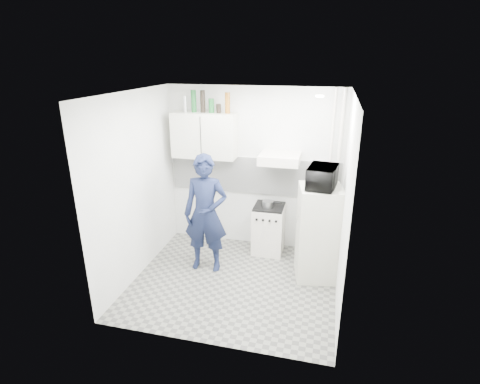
# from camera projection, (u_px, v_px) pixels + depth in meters

# --- Properties ---
(floor) EXTENTS (2.80, 2.80, 0.00)m
(floor) POSITION_uv_depth(u_px,v_px,m) (234.00, 282.00, 5.31)
(floor) COLOR slate
(floor) RESTS_ON ground
(ceiling) EXTENTS (2.80, 2.80, 0.00)m
(ceiling) POSITION_uv_depth(u_px,v_px,m) (233.00, 93.00, 4.41)
(ceiling) COLOR white
(ceiling) RESTS_ON wall_back
(wall_back) EXTENTS (2.80, 0.00, 2.80)m
(wall_back) POSITION_uv_depth(u_px,v_px,m) (254.00, 169.00, 6.00)
(wall_back) COLOR white
(wall_back) RESTS_ON floor
(wall_left) EXTENTS (0.00, 2.60, 2.60)m
(wall_left) POSITION_uv_depth(u_px,v_px,m) (136.00, 187.00, 5.18)
(wall_left) COLOR white
(wall_left) RESTS_ON floor
(wall_right) EXTENTS (0.00, 2.60, 2.60)m
(wall_right) POSITION_uv_depth(u_px,v_px,m) (345.00, 206.00, 4.54)
(wall_right) COLOR white
(wall_right) RESTS_ON floor
(person) EXTENTS (0.67, 0.47, 1.75)m
(person) POSITION_uv_depth(u_px,v_px,m) (206.00, 214.00, 5.38)
(person) COLOR #131A36
(person) RESTS_ON floor
(stove) EXTENTS (0.48, 0.48, 0.77)m
(stove) POSITION_uv_depth(u_px,v_px,m) (269.00, 230.00, 6.02)
(stove) COLOR silver
(stove) RESTS_ON floor
(fridge) EXTENTS (0.66, 0.66, 1.36)m
(fridge) POSITION_uv_depth(u_px,v_px,m) (318.00, 233.00, 5.24)
(fridge) COLOR beige
(fridge) RESTS_ON floor
(stove_top) EXTENTS (0.46, 0.46, 0.03)m
(stove_top) POSITION_uv_depth(u_px,v_px,m) (269.00, 207.00, 5.88)
(stove_top) COLOR black
(stove_top) RESTS_ON stove
(saucepan) EXTENTS (0.17, 0.17, 0.09)m
(saucepan) POSITION_uv_depth(u_px,v_px,m) (268.00, 204.00, 5.83)
(saucepan) COLOR silver
(saucepan) RESTS_ON stove_top
(microwave) EXTENTS (0.57, 0.42, 0.29)m
(microwave) POSITION_uv_depth(u_px,v_px,m) (322.00, 177.00, 4.95)
(microwave) COLOR black
(microwave) RESTS_ON fridge
(bottle_b) EXTENTS (0.06, 0.06, 0.24)m
(bottle_b) POSITION_uv_depth(u_px,v_px,m) (185.00, 104.00, 5.73)
(bottle_b) COLOR silver
(bottle_b) RESTS_ON upper_cabinet
(bottle_c) EXTENTS (0.08, 0.08, 0.33)m
(bottle_c) POSITION_uv_depth(u_px,v_px,m) (194.00, 101.00, 5.68)
(bottle_c) COLOR #144C1E
(bottle_c) RESTS_ON upper_cabinet
(bottle_d) EXTENTS (0.07, 0.07, 0.33)m
(bottle_d) POSITION_uv_depth(u_px,v_px,m) (203.00, 102.00, 5.65)
(bottle_d) COLOR black
(bottle_d) RESTS_ON upper_cabinet
(canister_a) EXTENTS (0.09, 0.09, 0.21)m
(canister_a) POSITION_uv_depth(u_px,v_px,m) (211.00, 106.00, 5.64)
(canister_a) COLOR #144C1E
(canister_a) RESTS_ON upper_cabinet
(canister_b) EXTENTS (0.07, 0.07, 0.14)m
(canister_b) POSITION_uv_depth(u_px,v_px,m) (219.00, 109.00, 5.62)
(canister_b) COLOR black
(canister_b) RESTS_ON upper_cabinet
(bottle_e) EXTENTS (0.08, 0.08, 0.31)m
(bottle_e) POSITION_uv_depth(u_px,v_px,m) (228.00, 103.00, 5.56)
(bottle_e) COLOR brown
(bottle_e) RESTS_ON upper_cabinet
(upper_cabinet) EXTENTS (1.00, 0.35, 0.70)m
(upper_cabinet) POSITION_uv_depth(u_px,v_px,m) (205.00, 135.00, 5.82)
(upper_cabinet) COLOR beige
(upper_cabinet) RESTS_ON wall_back
(range_hood) EXTENTS (0.60, 0.50, 0.14)m
(range_hood) POSITION_uv_depth(u_px,v_px,m) (280.00, 159.00, 5.58)
(range_hood) COLOR silver
(range_hood) RESTS_ON wall_back
(backsplash) EXTENTS (2.74, 0.03, 0.60)m
(backsplash) POSITION_uv_depth(u_px,v_px,m) (253.00, 176.00, 6.02)
(backsplash) COLOR white
(backsplash) RESTS_ON wall_back
(pipe_a) EXTENTS (0.05, 0.05, 2.60)m
(pipe_a) POSITION_uv_depth(u_px,v_px,m) (337.00, 177.00, 5.63)
(pipe_a) COLOR silver
(pipe_a) RESTS_ON floor
(pipe_b) EXTENTS (0.04, 0.04, 2.60)m
(pipe_b) POSITION_uv_depth(u_px,v_px,m) (329.00, 176.00, 5.66)
(pipe_b) COLOR silver
(pipe_b) RESTS_ON floor
(ceiling_spot_fixture) EXTENTS (0.10, 0.10, 0.02)m
(ceiling_spot_fixture) POSITION_uv_depth(u_px,v_px,m) (320.00, 96.00, 4.38)
(ceiling_spot_fixture) COLOR white
(ceiling_spot_fixture) RESTS_ON ceiling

